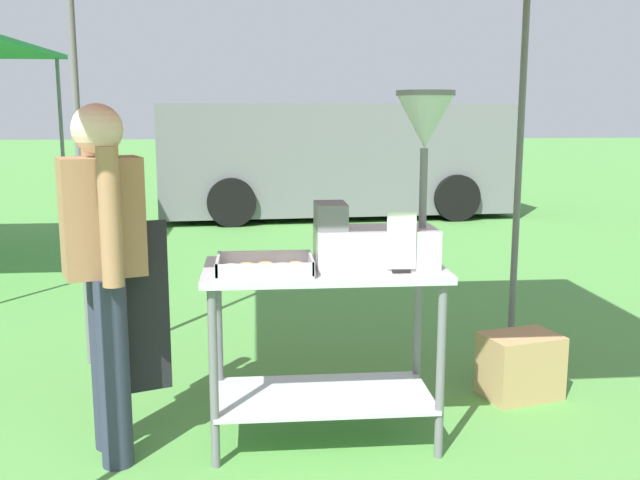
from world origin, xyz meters
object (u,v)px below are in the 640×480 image
object	(u,v)px
donut_cart	(324,317)
donut_fryer	(389,201)
donut_tray	(265,268)
van_grey	(334,158)
vendor	(106,265)
supply_crate	(520,366)
menu_sign	(401,246)

from	to	relation	value
donut_cart	donut_fryer	size ratio (longest dim) A/B	1.39
donut_tray	donut_fryer	bearing A→B (deg)	9.24
donut_fryer	van_grey	world-z (taller)	van_grey
donut_tray	van_grey	size ratio (longest dim) A/B	0.08
vendor	supply_crate	size ratio (longest dim) A/B	3.43
donut_fryer	menu_sign	world-z (taller)	donut_fryer
vendor	supply_crate	xyz separation A→B (m)	(2.12, 0.51, -0.73)
van_grey	donut_tray	bearing A→B (deg)	-98.50
menu_sign	supply_crate	xyz separation A→B (m)	(0.81, 0.60, -0.80)
donut_cart	donut_tray	xyz separation A→B (m)	(-0.28, -0.11, 0.27)
donut_tray	donut_fryer	xyz separation A→B (m)	(0.58, 0.09, 0.28)
donut_fryer	van_grey	size ratio (longest dim) A/B	0.15
vendor	van_grey	xyz separation A→B (m)	(1.88, 7.83, -0.03)
menu_sign	van_grey	size ratio (longest dim) A/B	0.05
donut_fryer	menu_sign	bearing A→B (deg)	-78.12
supply_crate	van_grey	bearing A→B (deg)	91.92
donut_fryer	van_grey	distance (m)	7.80
donut_cart	van_grey	distance (m)	7.81
donut_cart	van_grey	xyz separation A→B (m)	(0.90, 7.76, 0.26)
donut_fryer	donut_tray	bearing A→B (deg)	-170.76
supply_crate	donut_fryer	bearing A→B (deg)	-151.71
vendor	supply_crate	bearing A→B (deg)	13.57
donut_tray	menu_sign	size ratio (longest dim) A/B	1.56
donut_tray	vendor	distance (m)	0.70
donut_cart	donut_tray	distance (m)	0.40
menu_sign	supply_crate	distance (m)	1.29
donut_fryer	menu_sign	xyz separation A→B (m)	(0.03, -0.15, -0.19)
supply_crate	menu_sign	bearing A→B (deg)	-143.61
donut_tray	menu_sign	distance (m)	0.62
donut_cart	menu_sign	world-z (taller)	menu_sign
supply_crate	donut_tray	bearing A→B (deg)	-158.91
donut_tray	vendor	size ratio (longest dim) A/B	0.27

